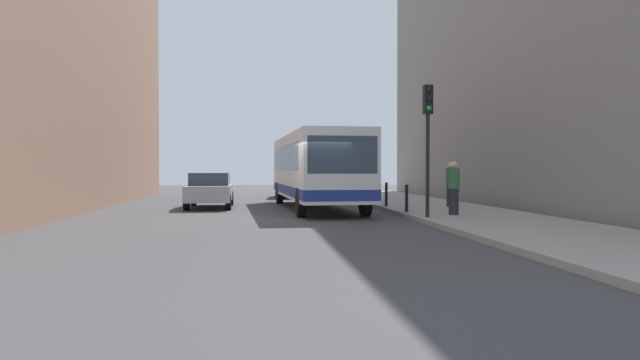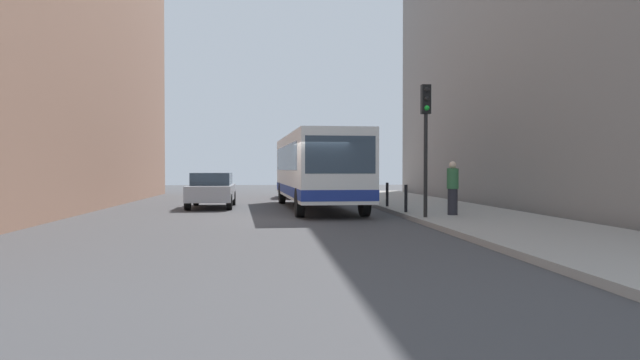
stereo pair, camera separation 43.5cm
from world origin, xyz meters
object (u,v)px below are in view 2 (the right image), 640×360
object	(u,v)px
bollard_mid	(387,194)
bollard_far	(373,191)
car_beside_bus	(212,189)
bollard_near	(406,198)
traffic_light	(426,125)
pedestrian_mid_sidewalk	(452,184)
bollard_farthest	(362,189)
pedestrian_near_signal	(453,188)
car_behind_bus	(296,184)
bus	(316,167)

from	to	relation	value
bollard_mid	bollard_far	xyz separation A→B (m)	(0.00, 3.09, 0.00)
car_beside_bus	bollard_near	bearing A→B (deg)	143.10
traffic_light	bollard_near	xyz separation A→B (m)	(-0.10, 2.12, -2.38)
car_beside_bus	pedestrian_mid_sidewalk	xyz separation A→B (m)	(9.58, -2.73, 0.25)
bollard_near	traffic_light	bearing A→B (deg)	-87.30
bollard_far	bollard_farthest	size ratio (longest dim) A/B	1.00
pedestrian_near_signal	pedestrian_mid_sidewalk	xyz separation A→B (m)	(1.25, 3.86, 0.01)
car_behind_bus	traffic_light	world-z (taller)	traffic_light
car_behind_bus	bollard_farthest	xyz separation A→B (m)	(3.07, -4.34, -0.16)
bollard_mid	bollard_far	distance (m)	3.09
traffic_light	bollard_far	distance (m)	8.64
car_beside_bus	bollard_farthest	size ratio (longest dim) A/B	4.64
bollard_near	pedestrian_near_signal	xyz separation A→B (m)	(1.22, -1.33, 0.40)
traffic_light	bollard_far	bearing A→B (deg)	90.69
car_beside_bus	pedestrian_mid_sidewalk	size ratio (longest dim) A/B	2.50
car_behind_bus	pedestrian_near_signal	size ratio (longest dim) A/B	2.59
traffic_light	bollard_mid	size ratio (longest dim) A/B	4.32
car_behind_bus	pedestrian_near_signal	world-z (taller)	pedestrian_near_signal
car_behind_bus	traffic_light	distance (m)	16.21
car_behind_bus	pedestrian_mid_sidewalk	distance (m)	12.39
bollard_far	bollard_farthest	distance (m)	3.09
car_behind_bus	pedestrian_near_signal	bearing A→B (deg)	109.75
pedestrian_near_signal	bollard_near	bearing A→B (deg)	80.43
traffic_light	bollard_farthest	xyz separation A→B (m)	(-0.10, 11.40, -2.38)
pedestrian_mid_sidewalk	bollard_mid	bearing A→B (deg)	-38.48
bollard_near	pedestrian_mid_sidewalk	bearing A→B (deg)	45.77
traffic_light	pedestrian_near_signal	size ratio (longest dim) A/B	2.35
bus	bollard_mid	world-z (taller)	bus
bollard_mid	pedestrian_near_signal	world-z (taller)	pedestrian_near_signal
car_beside_bus	bus	bearing A→B (deg)	164.57
car_behind_bus	bollard_farthest	size ratio (longest dim) A/B	4.75
traffic_light	bollard_farthest	world-z (taller)	traffic_light
traffic_light	bollard_far	world-z (taller)	traffic_light
car_beside_bus	traffic_light	distance (m)	10.56
bollard_far	bollard_farthest	xyz separation A→B (m)	(0.00, 3.09, 0.00)
bollard_near	pedestrian_near_signal	bearing A→B (deg)	-47.32
car_beside_bus	car_behind_bus	xyz separation A→B (m)	(4.05, 8.36, 0.00)
bus	pedestrian_mid_sidewalk	world-z (taller)	bus
traffic_light	car_behind_bus	bearing A→B (deg)	101.37
car_beside_bus	bollard_farthest	bearing A→B (deg)	-150.91
car_beside_bus	bollard_near	world-z (taller)	car_beside_bus
bollard_farthest	bollard_mid	bearing A→B (deg)	-90.00
bollard_mid	pedestrian_mid_sidewalk	xyz separation A→B (m)	(2.47, -0.56, 0.41)
bollard_farthest	pedestrian_near_signal	distance (m)	10.69
car_behind_bus	bollard_far	world-z (taller)	car_behind_bus
bollard_mid	car_behind_bus	bearing A→B (deg)	106.24
bus	pedestrian_near_signal	world-z (taller)	bus
traffic_light	pedestrian_near_signal	distance (m)	2.41
bus	car_beside_bus	size ratio (longest dim) A/B	2.52
bollard_mid	bollard_farthest	world-z (taller)	same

